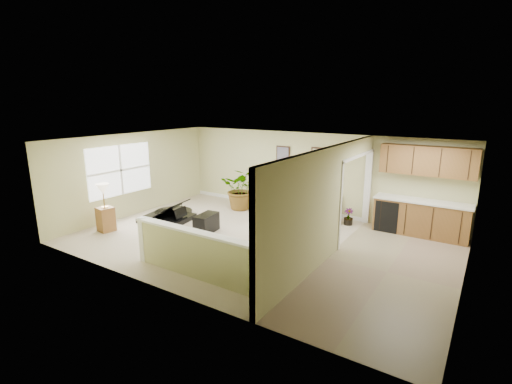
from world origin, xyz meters
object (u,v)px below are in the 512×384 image
Objects in this scene: lamp_stand at (105,211)px; piano at (168,202)px; loveseat at (314,207)px; accent_table at (280,196)px; palm_plant at (242,189)px; small_plant at (348,218)px; piano_bench at (206,223)px.

piano is at bearing 67.53° from lamp_stand.
loveseat is 1.21m from accent_table.
loveseat is 2.41m from palm_plant.
small_plant is 0.36× the size of lamp_stand.
piano_bench is at bearing -78.71° from palm_plant.
small_plant is (2.29, -0.15, -0.28)m from accent_table.
palm_plant is 3.49m from small_plant.
palm_plant is at bearing -156.69° from accent_table.
lamp_stand is at bearing -149.46° from loveseat.
piano_bench is (1.67, -0.26, -0.28)m from piano.
lamp_stand is at bearing -142.82° from small_plant.
loveseat is 1.10m from small_plant.
piano is 1.71m from piano_bench.
piano_bench is 0.99× the size of accent_table.
accent_table is at bearing 162.14° from loveseat.
piano_bench is 0.57× the size of lamp_stand.
lamp_stand is (-2.35, -1.38, 0.30)m from piano_bench.
lamp_stand is (-5.33, -4.04, 0.35)m from small_plant.
loveseat is at bearing 176.97° from small_plant.
accent_table is at bearing 76.19° from piano_bench.
loveseat is 1.38× the size of lamp_stand.
palm_plant reaches higher than accent_table.
loveseat is 2.38× the size of accent_table.
palm_plant reaches higher than small_plant.
loveseat is at bearing 44.05° from lamp_stand.
piano_bench is at bearing -103.81° from accent_table.
loveseat is at bearing -4.35° from accent_table.
palm_plant is 4.15m from lamp_stand.
lamp_stand reaches higher than small_plant.
piano is 2.30× the size of accent_table.
small_plant is at bearing 18.50° from piano.
palm_plant is (-1.15, -0.50, 0.19)m from accent_table.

